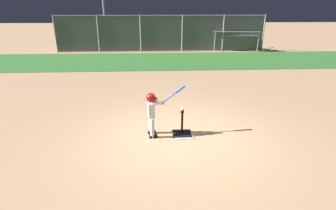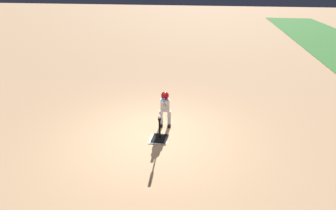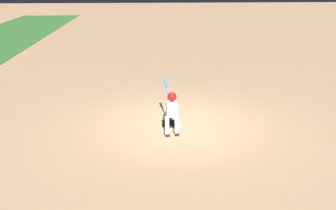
# 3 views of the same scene
# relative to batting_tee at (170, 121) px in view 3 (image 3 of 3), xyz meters

# --- Properties ---
(ground_plane) EXTENTS (90.00, 90.00, 0.00)m
(ground_plane) POSITION_rel_batting_tee_xyz_m (-0.06, -0.19, -0.08)
(ground_plane) COLOR tan
(home_plate) EXTENTS (0.48, 0.48, 0.02)m
(home_plate) POSITION_rel_batting_tee_xyz_m (0.02, -0.03, -0.07)
(home_plate) COLOR white
(home_plate) RESTS_ON ground_plane
(batting_tee) EXTENTS (0.43, 0.38, 0.60)m
(batting_tee) POSITION_rel_batting_tee_xyz_m (0.00, 0.00, 0.00)
(batting_tee) COLOR black
(batting_tee) RESTS_ON ground_plane
(batter_child) EXTENTS (0.88, 0.34, 1.17)m
(batter_child) POSITION_rel_batting_tee_xyz_m (-0.66, 0.01, 0.57)
(batter_child) COLOR silver
(batter_child) RESTS_ON ground_plane
(baseball) EXTENTS (0.07, 0.07, 0.07)m
(baseball) POSITION_rel_batting_tee_xyz_m (0.00, 0.00, 0.56)
(baseball) COLOR white
(baseball) RESTS_ON batting_tee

